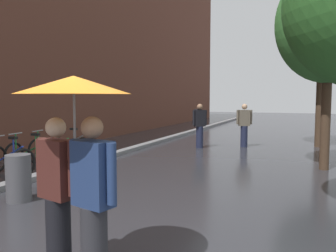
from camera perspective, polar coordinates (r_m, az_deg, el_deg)
building_facade at (r=18.35m, az=-22.07°, el=15.50°), size 8.00×36.00×10.77m
kerb_strip at (r=14.28m, az=-1.42°, el=-2.48°), size 0.30×36.00×0.12m
street_tree_1 at (r=9.82m, az=25.31°, el=15.21°), size 2.64×2.64×5.25m
street_tree_2 at (r=14.23m, az=24.36°, el=14.24°), size 3.14×3.14×6.12m
parked_bicycle_0 at (r=9.00m, az=-25.07°, el=-5.22°), size 1.15×0.81×0.96m
parked_bicycle_1 at (r=9.52m, az=-22.06°, el=-4.59°), size 1.12×0.77×0.96m
parked_bicycle_2 at (r=10.12m, az=-18.81°, el=-3.95°), size 1.16×0.84×0.96m
parked_bicycle_3 at (r=10.72m, az=-16.27°, el=-3.40°), size 1.09×0.71×0.96m
couple_under_umbrella at (r=3.52m, az=-15.35°, el=-3.14°), size 1.14×1.14×2.08m
litter_bin at (r=6.78m, az=-23.65°, el=-7.93°), size 0.44×0.44×0.85m
pedestrian_walking_midground at (r=12.66m, az=5.27°, el=0.26°), size 0.46×0.47×1.63m
pedestrian_walking_far at (r=13.17m, az=12.59°, el=0.16°), size 0.56×0.35×1.63m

